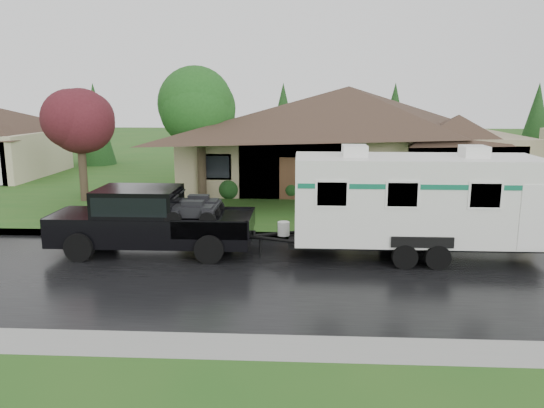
{
  "coord_description": "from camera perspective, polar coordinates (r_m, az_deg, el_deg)",
  "views": [
    {
      "loc": [
        -0.69,
        -16.99,
        5.26
      ],
      "look_at": [
        -1.73,
        2.0,
        1.34
      ],
      "focal_mm": 35.0,
      "sensor_mm": 36.0,
      "label": 1
    }
  ],
  "objects": [
    {
      "name": "ground",
      "position": [
        17.8,
        5.24,
        -5.59
      ],
      "size": [
        140.0,
        140.0,
        0.0
      ],
      "primitive_type": "plane",
      "color": "#25561B",
      "rests_on": "ground"
    },
    {
      "name": "road",
      "position": [
        15.9,
        5.49,
        -7.71
      ],
      "size": [
        140.0,
        8.0,
        0.01
      ],
      "primitive_type": "cube",
      "color": "black",
      "rests_on": "ground"
    },
    {
      "name": "curb",
      "position": [
        19.93,
        5.01,
        -3.47
      ],
      "size": [
        140.0,
        0.5,
        0.15
      ],
      "primitive_type": "cube",
      "color": "gray",
      "rests_on": "ground"
    },
    {
      "name": "lawn",
      "position": [
        32.41,
        4.31,
        2.41
      ],
      "size": [
        140.0,
        26.0,
        0.15
      ],
      "primitive_type": "cube",
      "color": "#25561B",
      "rests_on": "ground"
    },
    {
      "name": "house_main",
      "position": [
        31.01,
        8.73,
        8.43
      ],
      "size": [
        19.44,
        10.8,
        6.9
      ],
      "color": "tan",
      "rests_on": "lawn"
    },
    {
      "name": "tree_left_green",
      "position": [
        26.26,
        -7.73,
        10.03
      ],
      "size": [
        3.85,
        3.85,
        6.37
      ],
      "color": "#382B1E",
      "rests_on": "lawn"
    },
    {
      "name": "tree_red",
      "position": [
        27.33,
        -20.0,
        8.16
      ],
      "size": [
        3.29,
        3.29,
        5.45
      ],
      "color": "#382B1E",
      "rests_on": "lawn"
    },
    {
      "name": "shrub_row",
      "position": [
        26.82,
        8.84,
        1.61
      ],
      "size": [
        13.6,
        1.0,
        1.0
      ],
      "color": "#143814",
      "rests_on": "lawn"
    },
    {
      "name": "pickup_truck",
      "position": [
        18.32,
        -13.12,
        -1.5
      ],
      "size": [
        6.66,
        2.53,
        2.22
      ],
      "color": "black",
      "rests_on": "ground"
    },
    {
      "name": "travel_trailer",
      "position": [
        17.83,
        15.12,
        0.56
      ],
      "size": [
        8.21,
        2.88,
        3.68
      ],
      "color": "white",
      "rests_on": "ground"
    }
  ]
}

